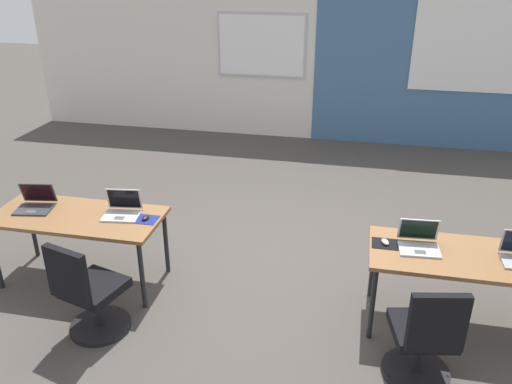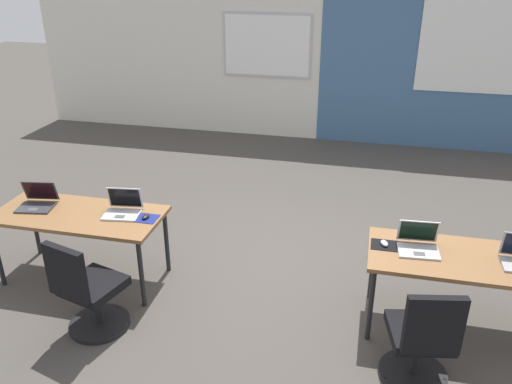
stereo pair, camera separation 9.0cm
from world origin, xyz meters
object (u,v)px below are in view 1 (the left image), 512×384
desk_near_left (78,221)px  mouse_near_left_inner (145,218)px  desk_near_right (468,262)px  mouse_near_right_inner (385,242)px  chair_near_right_inner (424,341)px  laptop_near_right_inner (419,242)px  laptop_near_left_end (35,204)px  laptop_near_left_inner (122,210)px  chair_near_left_inner (89,296)px

desk_near_left → mouse_near_left_inner: 0.67m
desk_near_left → desk_near_right: 3.50m
desk_near_left → mouse_near_right_inner: (2.83, 0.05, 0.08)m
mouse_near_left_inner → chair_near_right_inner: size_ratio=0.11×
chair_near_right_inner → laptop_near_right_inner: bearing=-98.6°
laptop_near_right_inner → laptop_near_left_end: bearing=175.9°
desk_near_right → laptop_near_left_end: (-3.96, 0.05, 0.11)m
desk_near_right → chair_near_right_inner: chair_near_right_inner is taller
laptop_near_left_inner → mouse_near_left_inner: (0.25, -0.05, -0.03)m
desk_near_right → mouse_near_right_inner: bearing=176.0°
mouse_near_right_inner → chair_near_right_inner: 0.91m
desk_near_right → chair_near_right_inner: 0.86m
desk_near_right → laptop_near_right_inner: 0.42m
chair_near_right_inner → laptop_near_left_end: 3.69m
laptop_near_left_inner → laptop_near_left_end: (-0.88, -0.04, -0.00)m
mouse_near_left_inner → laptop_near_right_inner: bearing=-0.1°
mouse_near_left_inner → desk_near_left: bearing=-176.3°
desk_near_left → laptop_near_right_inner: 3.10m
laptop_near_left_inner → laptop_near_right_inner: (2.68, -0.05, -0.00)m
mouse_near_right_inner → laptop_near_left_end: size_ratio=0.30×
laptop_near_left_end → chair_near_right_inner: bearing=-21.5°
desk_near_right → laptop_near_right_inner: laptop_near_right_inner is taller
laptop_near_right_inner → mouse_near_right_inner: bearing=174.8°
laptop_near_left_inner → desk_near_left: bearing=-175.6°
laptop_near_left_inner → chair_near_left_inner: 0.90m
desk_near_right → mouse_near_left_inner: 2.83m
mouse_near_left_inner → mouse_near_right_inner: size_ratio=0.93×
laptop_near_left_end → desk_near_right: bearing=-10.1°
desk_near_right → mouse_near_left_inner: size_ratio=15.13×
laptop_near_left_inner → laptop_near_right_inner: laptop_near_left_inner is taller
chair_near_left_inner → laptop_near_right_inner: size_ratio=2.63×
laptop_near_right_inner → chair_near_right_inner: size_ratio=0.38×
mouse_near_left_inner → chair_near_left_inner: bearing=-105.4°
mouse_near_left_inner → chair_near_left_inner: chair_near_left_inner is taller
desk_near_left → chair_near_right_inner: bearing=-13.0°
laptop_near_left_inner → mouse_near_left_inner: size_ratio=3.45×
desk_near_right → mouse_near_left_inner: bearing=179.1°
desk_near_right → chair_near_left_inner: (-3.04, -0.72, -0.28)m
mouse_near_left_inner → desk_near_right: bearing=-0.9°
mouse_near_right_inner → laptop_near_left_end: laptop_near_left_end is taller
chair_near_left_inner → laptop_near_right_inner: laptop_near_right_inner is taller
mouse_near_left_inner → laptop_near_right_inner: size_ratio=0.30×
laptop_near_left_end → laptop_near_right_inner: bearing=-9.5°
laptop_near_right_inner → laptop_near_left_end: size_ratio=0.93×
mouse_near_left_inner → mouse_near_right_inner: same height
desk_near_left → mouse_near_right_inner: mouse_near_right_inner is taller
desk_near_right → laptop_near_right_inner: (-0.40, 0.04, 0.11)m
mouse_near_right_inner → chair_near_right_inner: (0.30, -0.77, -0.36)m
desk_near_left → chair_near_right_inner: (3.13, -0.72, -0.28)m
desk_near_left → laptop_near_right_inner: size_ratio=4.58×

